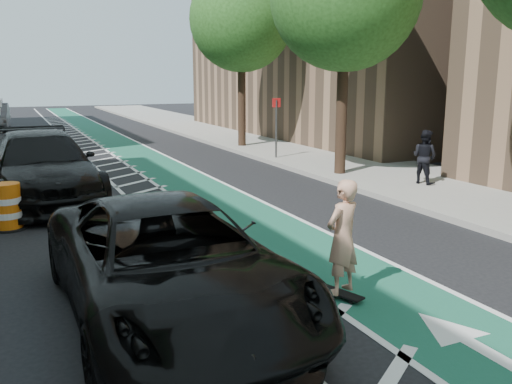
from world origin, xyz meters
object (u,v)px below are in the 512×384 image
skateboarder (342,237)px  suv_far (42,167)px  barrel_a (7,208)px  suv_near (168,263)px

skateboarder → suv_far: size_ratio=0.27×
skateboarder → barrel_a: skateboarder is taller
barrel_a → skateboarder: bearing=-54.3°
suv_near → barrel_a: bearing=107.9°
suv_far → barrel_a: (-0.91, -2.77, -0.43)m
skateboarder → barrel_a: size_ratio=1.69×
skateboarder → suv_near: 2.57m
skateboarder → barrel_a: (-4.50, 6.26, -0.48)m
suv_near → barrel_a: size_ratio=5.69×
skateboarder → suv_far: same height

